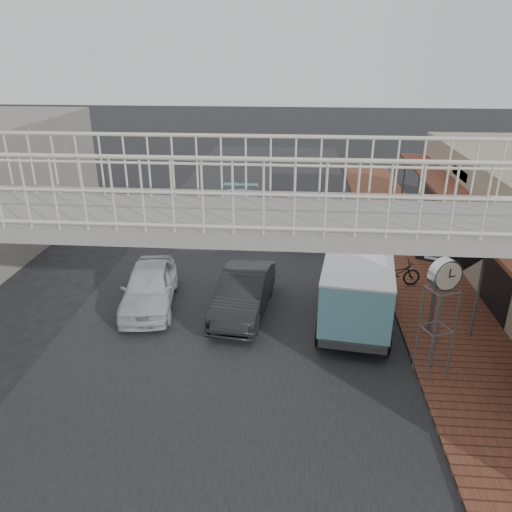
% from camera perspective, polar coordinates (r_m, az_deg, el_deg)
% --- Properties ---
extents(ground, '(120.00, 120.00, 0.00)m').
position_cam_1_polar(ground, '(14.20, -3.33, -10.37)').
color(ground, black).
rests_on(ground, ground).
extents(road_strip, '(10.00, 60.00, 0.01)m').
position_cam_1_polar(road_strip, '(14.19, -3.33, -10.35)').
color(road_strip, black).
rests_on(road_strip, ground).
extents(sidewalk, '(3.00, 40.00, 0.10)m').
position_cam_1_polar(sidewalk, '(17.31, 20.03, -5.13)').
color(sidewalk, brown).
rests_on(sidewalk, ground).
extents(footbridge, '(16.40, 2.40, 6.34)m').
position_cam_1_polar(footbridge, '(9.18, -7.12, -7.38)').
color(footbridge, gray).
rests_on(footbridge, ground).
extents(white_hatchback, '(2.11, 4.12, 1.34)m').
position_cam_1_polar(white_hatchback, '(16.34, -12.13, -3.44)').
color(white_hatchback, silver).
rests_on(white_hatchback, ground).
extents(dark_sedan, '(1.83, 4.17, 1.33)m').
position_cam_1_polar(dark_sedan, '(15.59, -1.42, -4.25)').
color(dark_sedan, black).
rests_on(dark_sedan, ground).
extents(angkot_curb, '(2.48, 5.27, 1.46)m').
position_cam_1_polar(angkot_curb, '(23.11, 6.22, 4.99)').
color(angkot_curb, '#6BADBA').
rests_on(angkot_curb, ground).
extents(angkot_far, '(2.11, 5.14, 1.49)m').
position_cam_1_polar(angkot_far, '(23.14, -2.37, 5.17)').
color(angkot_far, '#7BD1D6').
rests_on(angkot_far, ground).
extents(angkot_van, '(2.51, 4.60, 2.15)m').
position_cam_1_polar(angkot_van, '(14.97, 11.47, -2.96)').
color(angkot_van, black).
rests_on(angkot_van, ground).
extents(motorcycle_near, '(1.81, 0.88, 0.91)m').
position_cam_1_polar(motorcycle_near, '(17.82, 15.64, -1.92)').
color(motorcycle_near, black).
rests_on(motorcycle_near, sidewalk).
extents(motorcycle_far, '(1.49, 0.42, 0.89)m').
position_cam_1_polar(motorcycle_far, '(21.03, 18.28, 1.58)').
color(motorcycle_far, black).
rests_on(motorcycle_far, sidewalk).
extents(street_clock, '(0.82, 0.79, 3.17)m').
position_cam_1_polar(street_clock, '(12.46, 20.70, -2.58)').
color(street_clock, '#59595B').
rests_on(street_clock, sidewalk).
extents(arrow_sign, '(1.98, 1.34, 3.28)m').
position_cam_1_polar(arrow_sign, '(14.34, 23.63, 0.36)').
color(arrow_sign, '#59595B').
rests_on(arrow_sign, sidewalk).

